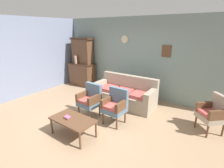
# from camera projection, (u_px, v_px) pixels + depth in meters

# --- Properties ---
(ground_plane) EXTENTS (7.68, 7.68, 0.00)m
(ground_plane) POSITION_uv_depth(u_px,v_px,m) (89.00, 126.00, 4.19)
(ground_plane) COLOR #997A5B
(wall_back_with_decor) EXTENTS (6.40, 0.09, 2.70)m
(wall_back_with_decor) POSITION_uv_depth(u_px,v_px,m) (140.00, 58.00, 5.79)
(wall_back_with_decor) COLOR gray
(wall_back_with_decor) RESTS_ON ground
(wall_left_side) EXTENTS (0.06, 5.20, 2.70)m
(wall_left_side) POSITION_uv_depth(u_px,v_px,m) (15.00, 59.00, 5.56)
(wall_left_side) COLOR slate
(wall_left_side) RESTS_ON ground
(side_cabinet) EXTENTS (1.16, 0.55, 0.93)m
(side_cabinet) POSITION_uv_depth(u_px,v_px,m) (82.00, 74.00, 7.15)
(side_cabinet) COLOR brown
(side_cabinet) RESTS_ON ground
(cabinet_upper_hutch) EXTENTS (0.99, 0.38, 1.03)m
(cabinet_upper_hutch) POSITION_uv_depth(u_px,v_px,m) (82.00, 51.00, 6.90)
(cabinet_upper_hutch) COLOR brown
(cabinet_upper_hutch) RESTS_ON side_cabinet
(vase_on_cabinet) EXTENTS (0.13, 0.13, 0.33)m
(vase_on_cabinet) POSITION_uv_depth(u_px,v_px,m) (76.00, 60.00, 6.89)
(vase_on_cabinet) COLOR tan
(vase_on_cabinet) RESTS_ON side_cabinet
(floral_couch) EXTENTS (1.94, 0.88, 0.90)m
(floral_couch) POSITION_uv_depth(u_px,v_px,m) (125.00, 95.00, 5.31)
(floral_couch) COLOR gray
(floral_couch) RESTS_ON ground
(armchair_near_cabinet) EXTENTS (0.53, 0.50, 0.90)m
(armchair_near_cabinet) POSITION_uv_depth(u_px,v_px,m) (90.00, 99.00, 4.56)
(armchair_near_cabinet) COLOR slate
(armchair_near_cabinet) RESTS_ON ground
(armchair_by_doorway) EXTENTS (0.52, 0.49, 0.90)m
(armchair_by_doorway) POSITION_uv_depth(u_px,v_px,m) (115.00, 105.00, 4.21)
(armchair_by_doorway) COLOR slate
(armchair_by_doorway) RESTS_ON ground
(wingback_chair_by_fireplace) EXTENTS (0.71, 0.71, 0.90)m
(wingback_chair_by_fireplace) POSITION_uv_depth(u_px,v_px,m) (213.00, 112.00, 3.83)
(wingback_chair_by_fireplace) COLOR gray
(wingback_chair_by_fireplace) RESTS_ON ground
(coffee_table) EXTENTS (1.00, 0.56, 0.42)m
(coffee_table) POSITION_uv_depth(u_px,v_px,m) (73.00, 121.00, 3.73)
(coffee_table) COLOR brown
(coffee_table) RESTS_ON ground
(book_stack_on_table) EXTENTS (0.13, 0.11, 0.05)m
(book_stack_on_table) POSITION_uv_depth(u_px,v_px,m) (67.00, 117.00, 3.72)
(book_stack_on_table) COLOR #9E415B
(book_stack_on_table) RESTS_ON coffee_table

